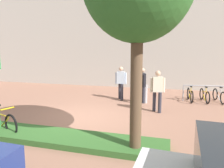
{
  "coord_description": "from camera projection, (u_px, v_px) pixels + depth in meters",
  "views": [
    {
      "loc": [
        3.16,
        -7.09,
        2.46
      ],
      "look_at": [
        0.59,
        1.99,
        1.02
      ],
      "focal_mm": 33.51,
      "sensor_mm": 36.0,
      "label": 1
    }
  ],
  "objects": [
    {
      "name": "building_facade",
      "position": [
        127.0,
        16.0,
        14.65
      ],
      "size": [
        28.0,
        1.2,
        10.0
      ],
      "primitive_type": "cube",
      "color": "#B2ADA3",
      "rests_on": "ground"
    },
    {
      "name": "bike_rack_cluster",
      "position": [
        204.0,
        95.0,
        10.45
      ],
      "size": [
        2.1,
        1.67,
        0.83
      ],
      "color": "#99999E",
      "rests_on": "ground"
    },
    {
      "name": "bike_at_sign",
      "position": [
        2.0,
        121.0,
        6.45
      ],
      "size": [
        1.6,
        0.65,
        0.86
      ],
      "color": "black",
      "rests_on": "ground"
    },
    {
      "name": "person_shirt_blue",
      "position": [
        157.0,
        89.0,
        8.53
      ],
      "size": [
        0.59,
        0.34,
        1.72
      ],
      "color": "#2D2D38",
      "rests_on": "ground"
    },
    {
      "name": "person_suited_dark",
      "position": [
        142.0,
        83.0,
        9.92
      ],
      "size": [
        0.38,
        0.56,
        1.72
      ],
      "color": "#2D2D38",
      "rests_on": "ground"
    },
    {
      "name": "bollard_steel",
      "position": [
        146.0,
        94.0,
        10.12
      ],
      "size": [
        0.16,
        0.16,
        0.9
      ],
      "primitive_type": "cylinder",
      "color": "#ADADB2",
      "rests_on": "ground"
    },
    {
      "name": "person_shirt_white",
      "position": [
        121.0,
        81.0,
        10.79
      ],
      "size": [
        0.61,
        0.46,
        1.72
      ],
      "color": "#2D2D38",
      "rests_on": "ground"
    },
    {
      "name": "ground_plane",
      "position": [
        83.0,
        117.0,
        7.97
      ],
      "size": [
        60.0,
        60.0,
        0.0
      ],
      "primitive_type": "plane",
      "color": "#936651"
    },
    {
      "name": "planter_strip",
      "position": [
        44.0,
        136.0,
        6.0
      ],
      "size": [
        7.0,
        1.1,
        0.16
      ],
      "primitive_type": "cube",
      "color": "#336028",
      "rests_on": "ground"
    }
  ]
}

